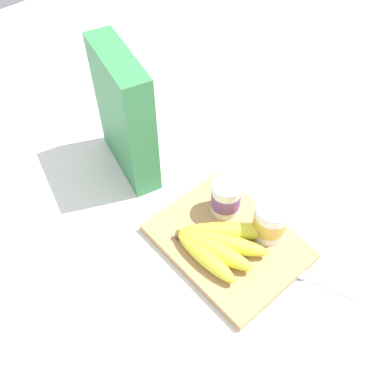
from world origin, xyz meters
name	(u,v)px	position (x,y,z in m)	size (l,w,h in m)	color
ground_plane	(227,244)	(0.00, 0.00, 0.00)	(2.40, 2.40, 0.00)	silver
cutting_board	(228,242)	(0.00, 0.00, 0.01)	(0.29, 0.23, 0.02)	tan
cereal_box	(125,116)	(-0.31, -0.01, 0.15)	(0.21, 0.06, 0.29)	#38844C
yogurt_cup_front	(226,198)	(-0.06, 0.05, 0.06)	(0.06, 0.06, 0.08)	white
yogurt_cup_back	(270,221)	(0.04, 0.07, 0.06)	(0.07, 0.07, 0.08)	white
banana_bunch	(218,244)	(0.00, -0.03, 0.04)	(0.17, 0.17, 0.04)	yellow
spoon	(312,279)	(0.17, 0.06, 0.01)	(0.13, 0.06, 0.01)	silver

